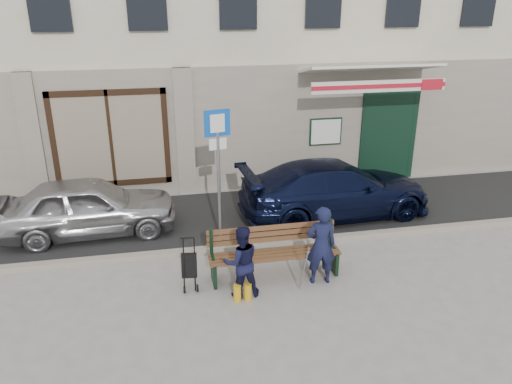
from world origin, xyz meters
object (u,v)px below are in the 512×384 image
object	(u,v)px
parking_sign	(218,156)
stroller	(189,267)
man	(321,245)
woman	(241,262)
car_silver	(88,206)
bench	(272,254)
car_navy	(335,189)

from	to	relation	value
parking_sign	stroller	xyz separation A→B (m)	(-0.76, -1.62, -1.49)
man	woman	bearing A→B (deg)	10.16
car_silver	bench	world-z (taller)	car_silver
man	woman	xyz separation A→B (m)	(-1.45, -0.15, -0.09)
car_navy	stroller	bearing A→B (deg)	120.70
car_navy	car_silver	bearing A→B (deg)	84.86
parking_sign	woman	world-z (taller)	parking_sign
parking_sign	car_navy	bearing A→B (deg)	5.05
woman	car_navy	bearing A→B (deg)	-136.75
car_navy	parking_sign	xyz separation A→B (m)	(-2.81, -0.85, 1.24)
parking_sign	man	world-z (taller)	parking_sign
woman	stroller	bearing A→B (deg)	-30.33
man	woman	world-z (taller)	man
car_navy	man	distance (m)	3.03
car_silver	woman	world-z (taller)	woman
man	car_navy	bearing A→B (deg)	-110.25
bench	man	bearing A→B (deg)	-24.26
stroller	car_silver	bearing A→B (deg)	134.30
car_navy	woman	xyz separation A→B (m)	(-2.71, -2.90, -0.00)
parking_sign	bench	size ratio (longest dim) A/B	1.17
parking_sign	car_silver	bearing A→B (deg)	148.77
man	bench	bearing A→B (deg)	-19.84
car_navy	parking_sign	bearing A→B (deg)	102.78
car_navy	man	size ratio (longest dim) A/B	3.04
woman	stroller	distance (m)	0.98
man	stroller	distance (m)	2.34
stroller	parking_sign	bearing A→B (deg)	72.27
car_silver	parking_sign	size ratio (longest dim) A/B	1.31
car_navy	parking_sign	distance (m)	3.18
man	stroller	world-z (taller)	man
car_navy	bench	bearing A→B (deg)	135.26
car_navy	bench	size ratio (longest dim) A/B	1.86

